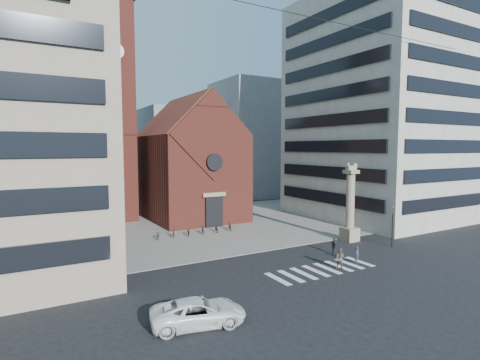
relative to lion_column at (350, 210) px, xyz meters
name	(u,v)px	position (x,y,z in m)	size (l,w,h in m)	color
ground	(294,261)	(-10.01, -3.00, -3.46)	(120.00, 120.00, 0.00)	black
piazza	(207,224)	(-10.01, 16.00, -3.43)	(46.00, 30.00, 0.05)	gray
zebra_crossing	(322,270)	(-9.46, -6.00, -3.45)	(10.20, 3.20, 0.01)	white
church	(190,164)	(-10.01, 22.04, 4.53)	(12.00, 16.65, 18.00)	maroon
campanile	(114,109)	(-20.01, 25.00, 12.28)	(5.50, 5.50, 31.20)	maroon
building_right	(375,109)	(13.99, 9.00, 12.54)	(18.00, 22.00, 32.00)	beige
bg_block_left	(32,143)	(-30.01, 37.00, 7.54)	(16.00, 14.00, 22.00)	gray
bg_block_mid	(180,154)	(-4.01, 42.00, 5.54)	(14.00, 12.00, 18.00)	gray
bg_block_right	(255,140)	(11.99, 39.00, 8.54)	(16.00, 14.00, 24.00)	gray
lion_column	(350,210)	(0.00, 0.00, 0.00)	(1.63, 1.60, 8.68)	gray
traffic_light	(393,225)	(1.99, -4.00, -1.17)	(0.13, 0.16, 4.30)	black
white_car	(199,312)	(-22.50, -10.01, -2.69)	(2.56, 5.55, 1.54)	white
pedestrian_0	(357,255)	(-5.50, -6.23, -2.70)	(0.56, 0.36, 1.52)	#362F42
pedestrian_1	(341,259)	(-8.01, -6.74, -2.54)	(0.89, 0.69, 1.83)	#5D504A
pedestrian_2	(334,246)	(-5.20, -3.02, -2.67)	(0.92, 0.38, 1.58)	#2C2B33
scooter_0	(158,235)	(-18.34, 11.06, -2.95)	(0.61, 1.74, 0.91)	black
scooter_1	(174,233)	(-16.51, 11.06, -2.90)	(0.48, 1.69, 1.01)	black
scooter_2	(189,232)	(-14.68, 11.06, -2.95)	(0.61, 1.74, 0.91)	black
scooter_3	(203,229)	(-12.85, 11.06, -2.90)	(0.48, 1.69, 1.01)	black
scooter_4	(217,228)	(-11.02, 11.06, -2.95)	(0.61, 1.74, 0.91)	black
scooter_5	(230,226)	(-9.19, 11.06, -2.90)	(0.48, 1.69, 1.01)	black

